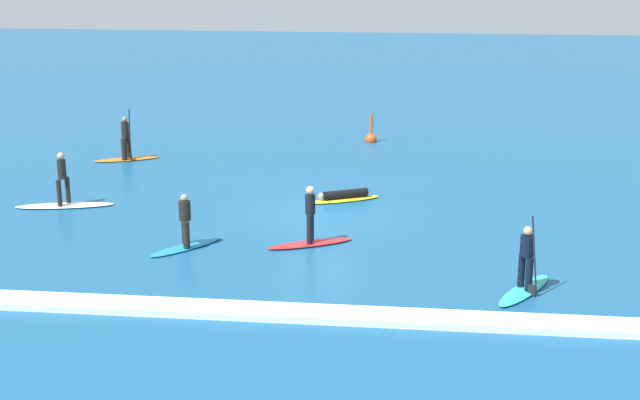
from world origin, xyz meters
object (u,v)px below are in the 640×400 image
surfer_on_white_board (64,195)px  surfer_on_blue_board (186,232)px  surfer_on_teal_board (525,274)px  marker_buoy (371,138)px  surfer_on_red_board (310,229)px  surfer_on_orange_board (126,148)px  surfer_on_yellow_board (344,197)px

surfer_on_white_board → surfer_on_blue_board: surfer_on_white_board is taller
surfer_on_teal_board → marker_buoy: 18.36m
surfer_on_teal_board → surfer_on_white_board: surfer_on_teal_board is taller
marker_buoy → surfer_on_red_board: bearing=-93.7°
surfer_on_blue_board → surfer_on_orange_board: size_ratio=0.89×
surfer_on_teal_board → surfer_on_red_board: (-5.98, 3.13, -0.01)m
surfer_on_teal_board → surfer_on_orange_board: (-14.83, 13.04, 0.02)m
surfer_on_yellow_board → marker_buoy: bearing=-118.4°
surfer_on_blue_board → surfer_on_teal_board: bearing=114.2°
surfer_on_red_board → surfer_on_orange_board: bearing=104.4°
surfer_on_teal_board → surfer_on_red_board: 6.75m
surfer_on_blue_board → surfer_on_red_board: size_ratio=0.90×
surfer_on_teal_board → marker_buoy: size_ratio=1.94×
surfer_on_orange_board → surfer_on_white_board: bearing=-114.9°
surfer_on_red_board → surfer_on_yellow_board: surfer_on_red_board is taller
surfer_on_white_board → marker_buoy: 15.05m
surfer_on_teal_board → surfer_on_orange_board: surfer_on_orange_board is taller
surfer_on_yellow_board → marker_buoy: size_ratio=1.88×
surfer_on_orange_board → surfer_on_yellow_board: bearing=-53.1°
surfer_on_teal_board → surfer_on_yellow_board: surfer_on_teal_board is taller
surfer_on_red_board → marker_buoy: (0.93, 14.51, -0.31)m
surfer_on_red_board → marker_buoy: 14.55m
surfer_on_blue_board → surfer_on_white_board: bearing=-87.2°
surfer_on_orange_board → surfer_on_teal_board: bearing=-66.4°
surfer_on_yellow_board → surfer_on_blue_board: bearing=26.6°
marker_buoy → surfer_on_blue_board: bearing=-106.6°
surfer_on_blue_board → marker_buoy: bearing=-158.2°
surfer_on_teal_board → surfer_on_red_board: size_ratio=1.01×
marker_buoy → surfer_on_orange_board: bearing=-154.8°
surfer_on_blue_board → surfer_on_yellow_board: 6.98m
surfer_on_orange_board → marker_buoy: (9.78, 4.61, -0.34)m
surfer_on_red_board → marker_buoy: bearing=58.9°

